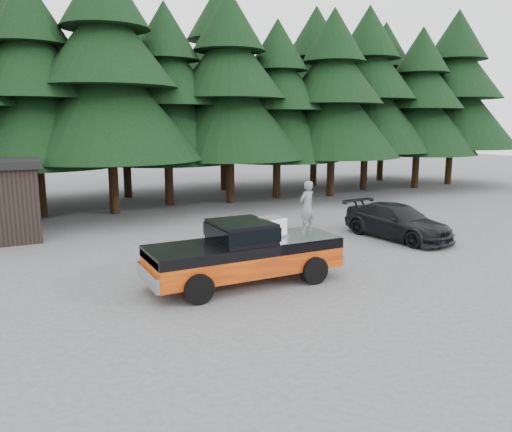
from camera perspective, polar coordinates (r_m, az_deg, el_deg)
name	(u,v)px	position (r m, az deg, el deg)	size (l,w,h in m)	color
ground	(257,290)	(14.59, 0.07, -8.51)	(120.00, 120.00, 0.00)	#4B4B4E
pickup_truck	(244,262)	(15.03, -1.34, -5.28)	(6.00, 2.04, 1.33)	#EF5707
truck_cab	(241,231)	(14.75, -1.70, -1.74)	(1.66, 1.90, 0.59)	black
air_compressor	(270,228)	(15.30, 1.65, -1.37)	(0.80, 0.66, 0.55)	white
man_on_bed	(307,207)	(15.93, 5.83, 1.08)	(0.60, 0.39, 1.65)	slate
parked_car	(397,221)	(21.64, 15.85, -0.61)	(1.99, 4.90, 1.42)	black
treeline	(123,69)	(30.34, -14.92, 15.88)	(60.15, 16.05, 17.50)	black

